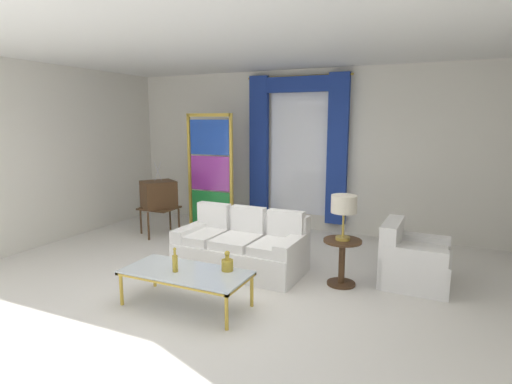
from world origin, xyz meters
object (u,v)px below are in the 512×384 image
at_px(bottle_blue_decanter, 175,262).
at_px(peacock_figurine, 217,227).
at_px(table_lamp_brass, 344,206).
at_px(round_side_table, 342,258).
at_px(stained_glass_divider, 210,176).
at_px(coffee_table, 186,274).
at_px(armchair_white, 411,262).
at_px(couch_white_long, 243,247).
at_px(vintage_tv, 159,196).
at_px(bottle_crystal_tall, 227,264).

xyz_separation_m(bottle_blue_decanter, peacock_figurine, (-0.91, 2.49, -0.30)).
bearing_deg(table_lamp_brass, round_side_table, 180.00).
bearing_deg(stained_glass_divider, peacock_figurine, -49.67).
distance_m(bottle_blue_decanter, stained_glass_divider, 3.29).
xyz_separation_m(coffee_table, armchair_white, (2.25, 1.74, -0.09)).
height_order(round_side_table, table_lamp_brass, table_lamp_brass).
distance_m(coffee_table, peacock_figurine, 2.64).
xyz_separation_m(couch_white_long, vintage_tv, (-2.16, 0.92, 0.42)).
height_order(bottle_crystal_tall, round_side_table, bottle_crystal_tall).
xyz_separation_m(couch_white_long, table_lamp_brass, (1.41, -0.01, 0.72)).
bearing_deg(peacock_figurine, bottle_blue_decanter, -69.86).
distance_m(armchair_white, round_side_table, 0.90).
height_order(vintage_tv, stained_glass_divider, stained_glass_divider).
relative_size(vintage_tv, table_lamp_brass, 2.36).
xyz_separation_m(vintage_tv, table_lamp_brass, (3.57, -0.93, 0.30)).
bearing_deg(coffee_table, vintage_tv, 133.08).
relative_size(couch_white_long, bottle_crystal_tall, 7.70).
bearing_deg(table_lamp_brass, couch_white_long, 179.69).
bearing_deg(armchair_white, coffee_table, -142.31).
height_order(bottle_crystal_tall, table_lamp_brass, table_lamp_brass).
xyz_separation_m(bottle_crystal_tall, table_lamp_brass, (1.04, 1.12, 0.54)).
height_order(couch_white_long, coffee_table, couch_white_long).
distance_m(armchair_white, peacock_figurine, 3.33).
bearing_deg(bottle_crystal_tall, table_lamp_brass, 47.24).
bearing_deg(round_side_table, peacock_figurine, 156.05).
xyz_separation_m(coffee_table, peacock_figurine, (-1.01, 2.43, -0.16)).
bearing_deg(vintage_tv, round_side_table, -14.62).
relative_size(bottle_crystal_tall, table_lamp_brass, 0.41).
bearing_deg(bottle_blue_decanter, peacock_figurine, 110.14).
distance_m(couch_white_long, stained_glass_divider, 2.26).
relative_size(coffee_table, round_side_table, 2.42).
bearing_deg(table_lamp_brass, bottle_crystal_tall, -132.76).
bearing_deg(peacock_figurine, round_side_table, -23.95).
relative_size(peacock_figurine, table_lamp_brass, 1.05).
relative_size(bottle_crystal_tall, armchair_white, 0.27).
distance_m(armchair_white, stained_glass_divider, 3.92).
relative_size(coffee_table, vintage_tv, 1.07).
xyz_separation_m(stained_glass_divider, table_lamp_brass, (2.87, -1.57, -0.03)).
xyz_separation_m(peacock_figurine, round_side_table, (2.46, -1.09, 0.14)).
relative_size(coffee_table, armchair_white, 1.71).
height_order(couch_white_long, armchair_white, couch_white_long).
distance_m(bottle_blue_decanter, table_lamp_brass, 2.15).
relative_size(vintage_tv, peacock_figurine, 2.24).
bearing_deg(vintage_tv, table_lamp_brass, -14.62).
relative_size(bottle_blue_decanter, round_side_table, 0.47).
distance_m(stained_glass_divider, table_lamp_brass, 3.27).
distance_m(peacock_figurine, table_lamp_brass, 2.81).
relative_size(armchair_white, round_side_table, 1.42).
relative_size(armchair_white, peacock_figurine, 1.41).
relative_size(bottle_blue_decanter, peacock_figurine, 0.47).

